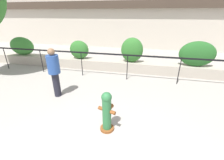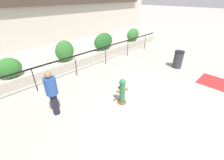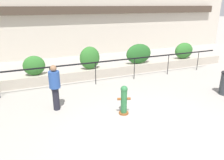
{
  "view_description": "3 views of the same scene",
  "coord_description": "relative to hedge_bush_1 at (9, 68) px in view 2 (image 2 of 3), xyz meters",
  "views": [
    {
      "loc": [
        0.74,
        -1.32,
        2.75
      ],
      "look_at": [
        -0.32,
        3.28,
        0.64
      ],
      "focal_mm": 24.0,
      "sensor_mm": 36.0,
      "label": 1
    },
    {
      "loc": [
        -3.8,
        -1.55,
        3.83
      ],
      "look_at": [
        0.09,
        2.31,
        0.71
      ],
      "focal_mm": 24.0,
      "sensor_mm": 36.0,
      "label": 2
    },
    {
      "loc": [
        -3.2,
        -4.78,
        3.75
      ],
      "look_at": [
        -0.0,
        2.82,
        0.89
      ],
      "focal_mm": 35.0,
      "sensor_mm": 36.0,
      "label": 3
    }
  ],
  "objects": [
    {
      "name": "ground_plane",
      "position": [
        2.73,
        -6.0,
        -0.98
      ],
      "size": [
        120.0,
        120.0,
        0.0
      ],
      "primitive_type": "plane",
      "color": "#9E9991"
    },
    {
      "name": "hedge_bush_4",
      "position": [
        8.98,
        0.0,
        0.02
      ],
      "size": [
        1.27,
        0.69,
        1.0
      ],
      "primitive_type": "ellipsoid",
      "color": "#2D6B28",
      "rests_on": "planter_wall_low"
    },
    {
      "name": "hedge_bush_3",
      "position": [
        5.73,
        0.0,
        0.09
      ],
      "size": [
        1.56,
        0.61,
        1.14
      ],
      "primitive_type": "ellipsoid",
      "color": "#235B23",
      "rests_on": "planter_wall_low"
    },
    {
      "name": "tactile_warning_pad",
      "position": [
        7.18,
        -6.68,
        -0.97
      ],
      "size": [
        1.42,
        1.42,
        0.01
      ],
      "primitive_type": "cube",
      "color": "#B22323",
      "rests_on": "ground"
    },
    {
      "name": "fence_railing_segment",
      "position": [
        2.73,
        -1.1,
        0.04
      ],
      "size": [
        15.0,
        0.05,
        1.15
      ],
      "color": "black",
      "rests_on": "ground"
    },
    {
      "name": "trash_bin",
      "position": [
        7.58,
        -4.5,
        -0.47
      ],
      "size": [
        0.55,
        0.55,
        1.01
      ],
      "color": "#2D3338",
      "rests_on": "ground"
    },
    {
      "name": "hedge_bush_1",
      "position": [
        0.0,
        0.0,
        0.0
      ],
      "size": [
        1.04,
        0.61,
        0.95
      ],
      "primitive_type": "ellipsoid",
      "color": "#2D6B28",
      "rests_on": "planter_wall_low"
    },
    {
      "name": "hedge_bush_2",
      "position": [
        2.79,
        0.0,
        0.12
      ],
      "size": [
        1.07,
        0.65,
        1.2
      ],
      "primitive_type": "ellipsoid",
      "color": "#2D6B28",
      "rests_on": "planter_wall_low"
    },
    {
      "name": "fire_hydrant",
      "position": [
        2.67,
        -4.4,
        -0.42
      ],
      "size": [
        0.48,
        0.48,
        1.08
      ],
      "color": "brown",
      "rests_on": "ground"
    },
    {
      "name": "pedestrian",
      "position": [
        0.49,
        -3.12,
        0.01
      ],
      "size": [
        0.54,
        0.54,
        1.73
      ],
      "color": "black",
      "rests_on": "ground"
    },
    {
      "name": "planter_wall_low",
      "position": [
        2.73,
        0.0,
        -0.73
      ],
      "size": [
        18.0,
        0.7,
        0.5
      ],
      "primitive_type": "cube",
      "color": "#ADA393",
      "rests_on": "ground"
    }
  ]
}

